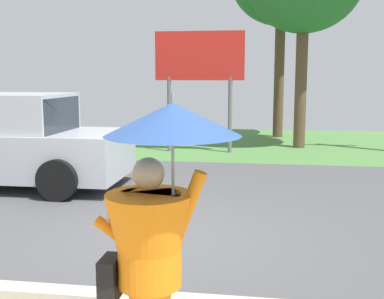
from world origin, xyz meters
TOP-DOWN VIEW (x-y plane):
  - ground_plane at (0.00, 2.95)m, footprint 40.00×22.00m
  - monk_pedestrian at (0.74, -3.27)m, footprint 1.03×0.91m
  - pickup_truck at (-3.87, 2.73)m, footprint 5.20×2.28m
  - roadside_billboard at (-0.45, 7.74)m, footprint 2.60×0.12m

SIDE VIEW (x-z plane):
  - ground_plane at x=0.00m, z-range -0.15..0.05m
  - pickup_truck at x=-3.87m, z-range -0.07..1.81m
  - monk_pedestrian at x=0.74m, z-range 0.00..2.13m
  - roadside_billboard at x=-0.45m, z-range 0.80..4.30m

